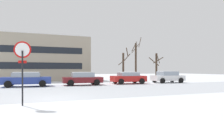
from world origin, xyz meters
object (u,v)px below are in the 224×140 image
object	(u,v)px
stop_sign	(22,61)
parked_car_blue	(27,79)
parked_car_red	(128,78)
parked_car_maroon	(83,78)
parked_car_white	(168,77)

from	to	relation	value
stop_sign	parked_car_blue	distance (m)	11.22
stop_sign	parked_car_red	world-z (taller)	stop_sign
parked_car_blue	parked_car_maroon	size ratio (longest dim) A/B	1.10
parked_car_blue	parked_car_maroon	distance (m)	5.50
stop_sign	parked_car_blue	size ratio (longest dim) A/B	0.63
stop_sign	parked_car_maroon	xyz separation A→B (m)	(5.15, 10.93, -1.34)
parked_car_maroon	parked_car_red	bearing A→B (deg)	2.27
stop_sign	parked_car_maroon	world-z (taller)	stop_sign
parked_car_blue	parked_car_white	bearing A→B (deg)	-0.22
parked_car_blue	parked_car_red	size ratio (longest dim) A/B	1.15
parked_car_white	parked_car_maroon	bearing A→B (deg)	-179.25
parked_car_blue	parked_car_maroon	xyz separation A→B (m)	(5.49, -0.21, -0.02)
parked_car_maroon	parked_car_red	xyz separation A→B (m)	(5.49, 0.22, 0.00)
parked_car_blue	parked_car_white	size ratio (longest dim) A/B	1.11
stop_sign	parked_car_white	size ratio (longest dim) A/B	0.70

